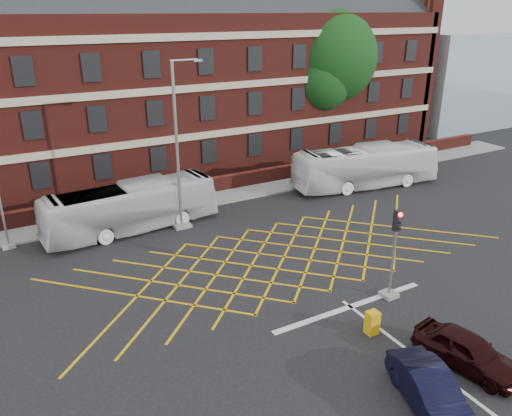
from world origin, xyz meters
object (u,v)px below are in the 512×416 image
car_maroon (467,351)px  traffic_light_near (393,262)px  car_navy (431,391)px  traffic_light_far (3,218)px  bus_right (366,167)px  utility_cabinet (372,323)px  bus_left (131,207)px  street_lamp (179,172)px  deciduous_tree (330,64)px

car_maroon → traffic_light_near: size_ratio=0.92×
car_navy → traffic_light_near: traffic_light_near is taller
car_navy → traffic_light_far: size_ratio=0.94×
car_navy → bus_right: bearing=72.9°
bus_right → car_maroon: (-10.08, -17.35, -0.87)m
traffic_light_near → utility_cabinet: (-2.58, -1.74, -1.27)m
traffic_light_far → bus_left: bearing=-8.8°
street_lamp → bus_left: bearing=160.3°
car_maroon → utility_cabinet: 3.64m
traffic_light_near → bus_left: bearing=121.7°
bus_right → traffic_light_near: (-9.16, -12.38, 0.23)m
car_navy → utility_cabinet: 4.21m
traffic_light_near → street_lamp: bearing=113.7°
traffic_light_far → utility_cabinet: size_ratio=4.29×
bus_left → street_lamp: 3.54m
deciduous_tree → utility_cabinet: 28.65m
deciduous_tree → traffic_light_near: deciduous_tree is taller
bus_left → utility_cabinet: 15.86m
deciduous_tree → traffic_light_near: (-12.38, -21.56, -6.09)m
traffic_light_near → car_navy: bearing=-122.5°
bus_left → car_maroon: (7.16, -18.07, -0.77)m
car_navy → utility_cabinet: bearing=92.9°
bus_left → deciduous_tree: size_ratio=0.83×
bus_left → traffic_light_near: (8.08, -13.10, 0.32)m
bus_right → traffic_light_near: size_ratio=2.59×
traffic_light_near → traffic_light_far: size_ratio=1.00×
car_navy → bus_left: bearing=121.3°
car_navy → street_lamp: 18.20m
traffic_light_near → bus_right: bearing=53.5°
deciduous_tree → traffic_light_far: bearing=-164.7°
utility_cabinet → traffic_light_near: bearing=33.9°
bus_right → bus_left: bearing=96.3°
bus_left → bus_right: size_ratio=0.94×
bus_left → deciduous_tree: bearing=-72.2°
car_navy → traffic_light_near: 6.96m
deciduous_tree → traffic_light_near: bearing=-119.9°
bus_left → car_maroon: 19.46m
car_maroon → deciduous_tree: deciduous_tree is taller
street_lamp → car_navy: bearing=-84.8°
car_maroon → car_navy: bearing=-174.6°
car_maroon → street_lamp: size_ratio=0.40×
car_navy → traffic_light_far: bearing=137.3°
car_maroon → utility_cabinet: size_ratio=3.97×
deciduous_tree → car_maroon: bearing=-116.6°
car_navy → car_maroon: (2.77, 0.83, 0.01)m
car_navy → deciduous_tree: deciduous_tree is taller
car_maroon → utility_cabinet: (-1.66, 3.23, -0.18)m
car_navy → deciduous_tree: (16.08, 27.36, 7.19)m
traffic_light_near → utility_cabinet: bearing=-146.1°
bus_right → traffic_light_near: traffic_light_near is taller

